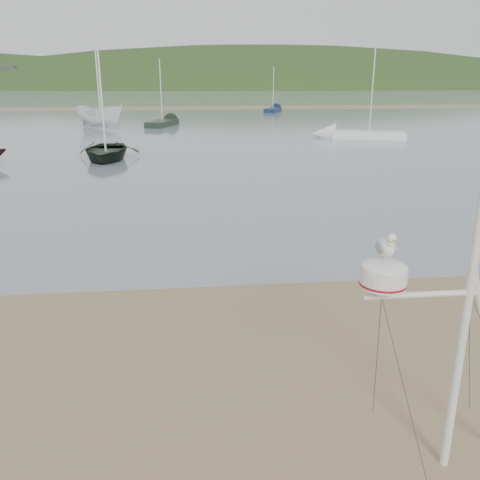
{
  "coord_description": "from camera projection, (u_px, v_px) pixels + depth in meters",
  "views": [
    {
      "loc": [
        1.99,
        -6.06,
        4.29
      ],
      "look_at": [
        2.74,
        1.0,
        2.01
      ],
      "focal_mm": 38.0,
      "sensor_mm": 36.0,
      "label": 1
    }
  ],
  "objects": [
    {
      "name": "ground",
      "position": [
        46.0,
        410.0,
        6.85
      ],
      "size": [
        560.0,
        560.0,
        0.0
      ],
      "primitive_type": "plane",
      "color": "olive",
      "rests_on": "ground"
    },
    {
      "name": "sailboat_blue_far",
      "position": [
        275.0,
        109.0,
        65.8
      ],
      "size": [
        3.51,
        6.09,
        5.97
      ],
      "color": "#12203F",
      "rests_on": "ground"
    },
    {
      "name": "boat_dark",
      "position": [
        103.0,
        115.0,
        26.66
      ],
      "size": [
        3.35,
        1.0,
        4.68
      ],
      "primitive_type": "imported",
      "rotation": [
        0.0,
        0.0,
        0.01
      ],
      "color": "black",
      "rests_on": "water"
    },
    {
      "name": "sailboat_dark_mid",
      "position": [
        168.0,
        122.0,
        47.46
      ],
      "size": [
        3.5,
        6.47,
        6.3
      ],
      "color": "black",
      "rests_on": "ground"
    },
    {
      "name": "hill_ridge",
      "position": [
        220.0,
        131.0,
        237.2
      ],
      "size": [
        620.0,
        180.0,
        80.0
      ],
      "color": "#1F3616",
      "rests_on": "ground"
    },
    {
      "name": "sandbar",
      "position": [
        170.0,
        108.0,
        73.09
      ],
      "size": [
        560.0,
        7.0,
        0.07
      ],
      "primitive_type": "cube",
      "color": "olive",
      "rests_on": "water"
    },
    {
      "name": "far_cottages",
      "position": [
        186.0,
        78.0,
        191.45
      ],
      "size": [
        294.4,
        6.3,
        8.0
      ],
      "color": "silver",
      "rests_on": "ground"
    },
    {
      "name": "mast_rig",
      "position": [
        453.0,
        384.0,
        5.53
      ],
      "size": [
        2.03,
        2.17,
        4.58
      ],
      "color": "silver",
      "rests_on": "ground"
    },
    {
      "name": "water",
      "position": [
        176.0,
        94.0,
        131.79
      ],
      "size": [
        560.0,
        256.0,
        0.04
      ],
      "primitive_type": "cube",
      "color": "slate",
      "rests_on": "ground"
    },
    {
      "name": "sailboat_white_near",
      "position": [
        344.0,
        134.0,
        37.0
      ],
      "size": [
        6.92,
        3.69,
        6.71
      ],
      "color": "white",
      "rests_on": "ground"
    },
    {
      "name": "boat_white",
      "position": [
        99.0,
        96.0,
        43.08
      ],
      "size": [
        2.88,
        2.88,
        5.37
      ],
      "primitive_type": "imported",
      "rotation": [
        0.0,
        0.0,
        0.88
      ],
      "color": "white",
      "rests_on": "water"
    }
  ]
}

